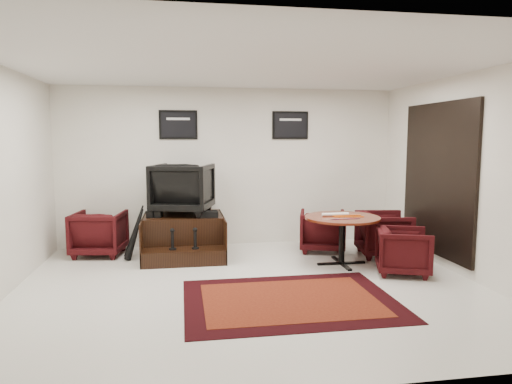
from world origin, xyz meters
TOP-DOWN VIEW (x-y plane):
  - ground at (0.00, 0.00)m, footprint 6.00×6.00m
  - room_shell at (0.41, 0.12)m, footprint 6.02×5.02m
  - area_rug at (0.38, -0.55)m, footprint 2.49×1.87m
  - shine_podium at (-0.84, 1.81)m, footprint 1.29×1.33m
  - shine_chair at (-0.84, 1.95)m, footprint 1.11×1.07m
  - shoes_pair at (-1.29, 1.76)m, footprint 0.26×0.32m
  - polish_kit at (-0.44, 1.56)m, footprint 0.29×0.21m
  - umbrella_black at (-1.60, 1.59)m, footprint 0.32×0.12m
  - umbrella_hooked at (-1.61, 1.77)m, footprint 0.33×0.12m
  - armchair_side at (-2.21, 2.03)m, footprint 0.88×0.83m
  - meeting_table at (1.53, 0.85)m, footprint 1.13×1.13m
  - table_chair_back at (1.50, 1.72)m, footprint 0.92×0.88m
  - table_chair_window at (2.38, 1.22)m, footprint 0.84×0.88m
  - table_chair_corner at (2.22, 0.24)m, footprint 0.85×0.88m
  - paper_roll at (1.44, 0.93)m, footprint 0.42×0.06m
  - table_clutter at (1.59, 0.80)m, footprint 0.57×0.30m

SIDE VIEW (x-z plane):
  - ground at x=0.00m, z-range 0.00..0.00m
  - area_rug at x=0.38m, z-range 0.00..0.01m
  - shine_podium at x=-0.84m, z-range -0.03..0.64m
  - table_chair_corner at x=2.22m, z-range 0.00..0.72m
  - table_chair_back at x=1.50m, z-range 0.00..0.77m
  - table_chair_window at x=2.38m, z-range 0.00..0.80m
  - armchair_side at x=-2.21m, z-range 0.00..0.80m
  - umbrella_black at x=-1.60m, z-range 0.00..0.85m
  - umbrella_hooked at x=-1.61m, z-range 0.00..0.88m
  - meeting_table at x=1.53m, z-range 0.28..1.02m
  - polish_kit at x=-0.44m, z-range 0.66..0.76m
  - shoes_pair at x=-1.29m, z-range 0.66..0.77m
  - table_clutter at x=1.59m, z-range 0.74..0.75m
  - paper_roll at x=1.44m, z-range 0.74..0.79m
  - shine_chair at x=-0.84m, z-range 0.66..1.60m
  - room_shell at x=0.41m, z-range 0.38..3.19m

